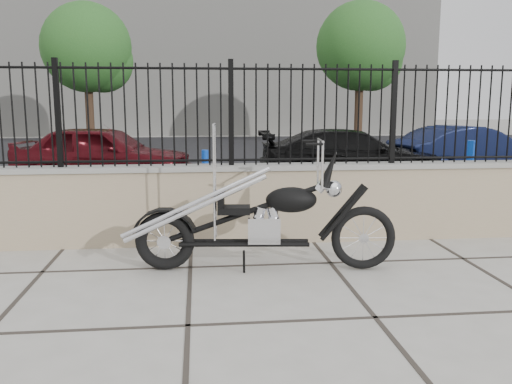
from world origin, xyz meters
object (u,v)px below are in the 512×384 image
object	(u,v)px
chopper_motorcycle	(259,197)
car_red	(103,155)
car_blue	(469,152)
car_black	(352,156)

from	to	relation	value
chopper_motorcycle	car_red	distance (m)	6.61
car_blue	car_black	bearing A→B (deg)	90.95
car_black	car_red	bearing A→B (deg)	89.31
car_red	car_black	distance (m)	5.21
chopper_motorcycle	car_blue	size ratio (longest dim) A/B	0.71
car_blue	car_red	bearing A→B (deg)	81.93
chopper_motorcycle	car_red	size ratio (longest dim) A/B	0.69
car_black	car_blue	xyz separation A→B (m)	(2.87, 0.53, 0.02)
car_red	chopper_motorcycle	bearing A→B (deg)	-144.51
chopper_motorcycle	car_black	xyz separation A→B (m)	(2.63, 5.76, -0.19)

